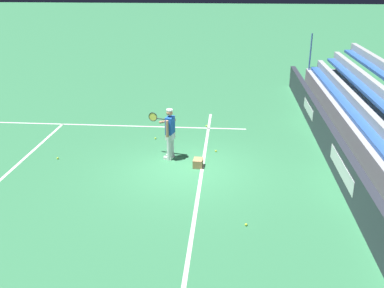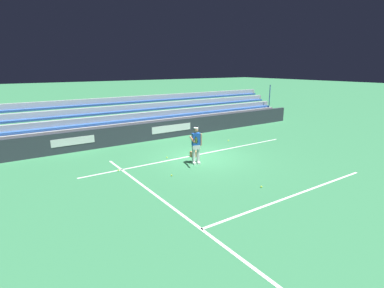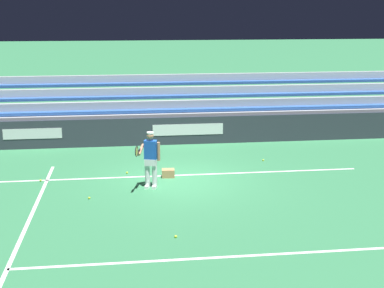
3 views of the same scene
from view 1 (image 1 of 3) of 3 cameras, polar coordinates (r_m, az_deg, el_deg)
name	(u,v)px [view 1 (image 1 of 3)]	position (r m, az deg, el deg)	size (l,w,h in m)	color
ground_plane	(186,170)	(14.19, -0.76, -3.32)	(160.00, 160.00, 0.00)	#337A4C
court_baseline_white	(202,170)	(14.15, 1.26, -3.38)	(12.00, 0.10, 0.01)	white
court_sideline_white	(98,125)	(18.71, -11.80, 2.37)	(0.10, 12.00, 0.01)	white
court_service_line_white	(18,164)	(15.67, -21.22, -2.38)	(8.22, 0.10, 0.01)	white
back_wall_sponsor_board	(339,159)	(14.32, 18.17, -1.79)	(23.13, 0.25, 1.10)	#2D333D
tennis_player	(169,133)	(14.75, -2.88, 1.38)	(0.76, 0.95, 1.71)	silver
ball_box_cardboard	(198,163)	(14.38, 0.78, -2.41)	(0.40, 0.30, 0.26)	#A87F51
tennis_ball_midcourt	(58,158)	(15.63, -16.69, -1.75)	(0.07, 0.07, 0.07)	#CCE533
tennis_ball_by_box	(216,151)	(15.60, 3.05, -0.89)	(0.07, 0.07, 0.07)	#CCE533
tennis_ball_stray_back	(206,126)	(18.13, 1.85, 2.31)	(0.07, 0.07, 0.07)	#CCE533
tennis_ball_toward_net	(246,225)	(11.29, 6.88, -10.13)	(0.07, 0.07, 0.07)	#CCE533
tennis_ball_on_baseline	(155,138)	(16.82, -4.67, 0.72)	(0.07, 0.07, 0.07)	#CCE533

